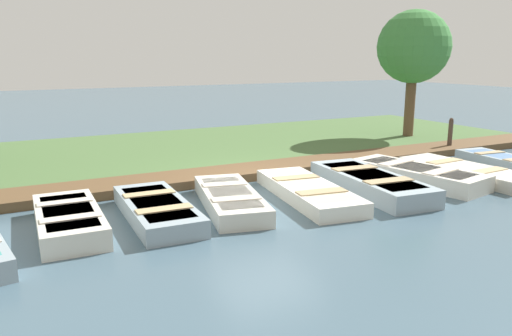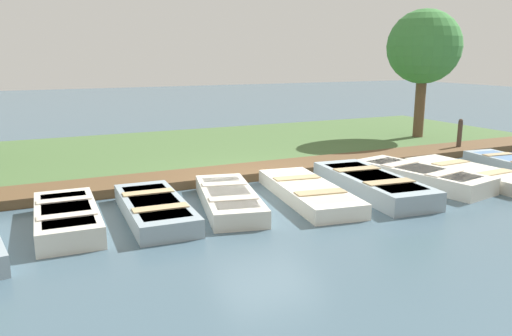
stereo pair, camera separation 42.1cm
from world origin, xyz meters
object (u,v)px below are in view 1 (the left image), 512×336
mooring_post_far (450,135)px  park_tree_left (414,48)px  rowboat_3 (157,209)px  rowboat_5 (308,191)px  rowboat_9 (503,162)px  rowboat_2 (69,220)px  rowboat_6 (370,183)px  rowboat_7 (417,174)px  rowboat_8 (465,171)px  rowboat_4 (230,199)px

mooring_post_far → park_tree_left: (-2.28, 0.40, 2.78)m
rowboat_3 → rowboat_5: (0.20, 3.35, -0.01)m
rowboat_5 → rowboat_9: size_ratio=1.32×
rowboat_2 → rowboat_3: 1.60m
rowboat_6 → rowboat_9: 4.89m
rowboat_9 → rowboat_3: bearing=-85.5°
rowboat_5 → rowboat_7: 3.17m
rowboat_6 → rowboat_9: (-0.17, 4.89, -0.03)m
rowboat_6 → mooring_post_far: size_ratio=3.25×
mooring_post_far → park_tree_left: 3.62m
rowboat_5 → rowboat_9: bearing=97.9°
rowboat_2 → rowboat_8: bearing=88.9°
rowboat_4 → park_tree_left: park_tree_left is taller
rowboat_2 → rowboat_4: bearing=90.8°
rowboat_2 → rowboat_4: 3.16m
rowboat_6 → rowboat_4: bearing=-90.8°
mooring_post_far → rowboat_3: bearing=-77.8°
rowboat_6 → mooring_post_far: 6.15m
rowboat_2 → rowboat_3: (0.05, 1.60, -0.02)m
rowboat_2 → rowboat_5: 4.96m
rowboat_5 → rowboat_9: (0.01, 6.47, 0.02)m
rowboat_3 → rowboat_8: bearing=89.0°
rowboat_7 → rowboat_9: (-0.05, 3.30, -0.02)m
park_tree_left → rowboat_4: bearing=-64.0°
rowboat_6 → rowboat_9: rowboat_6 is taller
rowboat_4 → rowboat_7: bearing=99.8°
rowboat_3 → rowboat_2: bearing=-89.7°
rowboat_7 → mooring_post_far: (-2.52, 3.96, 0.35)m
park_tree_left → rowboat_3: bearing=-67.3°
rowboat_4 → rowboat_9: size_ratio=1.18×
rowboat_5 → rowboat_7: (0.06, 3.17, 0.04)m
rowboat_5 → rowboat_6: bearing=91.3°
rowboat_5 → rowboat_6: size_ratio=0.98×
rowboat_9 → mooring_post_far: bearing=170.9°
rowboat_8 → rowboat_2: bearing=-96.5°
rowboat_7 → rowboat_2: bearing=-103.5°
rowboat_7 → rowboat_8: size_ratio=1.01×
rowboat_9 → park_tree_left: 5.80m
rowboat_7 → park_tree_left: bearing=126.5°
rowboat_3 → rowboat_9: rowboat_9 is taller
rowboat_6 → rowboat_2: bearing=-88.3°
rowboat_9 → mooring_post_far: size_ratio=2.42×
rowboat_5 → rowboat_7: size_ratio=1.02×
rowboat_2 → rowboat_8: (0.50, 9.62, -0.04)m
rowboat_4 → rowboat_8: 6.48m
rowboat_7 → park_tree_left: (-4.80, 4.36, 3.13)m
rowboat_2 → rowboat_7: size_ratio=0.79×
rowboat_6 → park_tree_left: bearing=135.2°
rowboat_9 → park_tree_left: (-4.75, 1.05, 3.16)m
rowboat_5 → rowboat_8: bearing=94.9°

